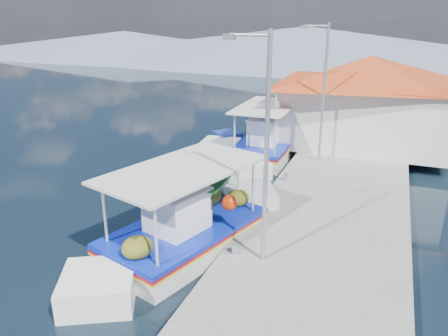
% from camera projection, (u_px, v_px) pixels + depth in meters
% --- Properties ---
extents(ground, '(160.00, 160.00, 0.00)m').
position_uv_depth(ground, '(79.00, 279.00, 11.87)').
color(ground, black).
rests_on(ground, ground).
extents(quay, '(5.00, 44.00, 0.50)m').
position_uv_depth(quay, '(331.00, 215.00, 15.05)').
color(quay, gray).
rests_on(quay, ground).
extents(bollards, '(0.20, 17.20, 0.30)m').
position_uv_depth(bollards, '(267.00, 204.00, 14.98)').
color(bollards, '#A5A8AD').
rests_on(bollards, quay).
extents(main_caique, '(4.32, 8.57, 2.95)m').
position_uv_depth(main_caique, '(186.00, 232.00, 13.23)').
color(main_caique, white).
rests_on(main_caique, ground).
extents(caique_green_canopy, '(1.98, 6.08, 2.27)m').
position_uv_depth(caique_green_canopy, '(207.00, 217.00, 14.70)').
color(caique_green_canopy, white).
rests_on(caique_green_canopy, ground).
extents(caique_blue_hull, '(2.18, 6.07, 1.08)m').
position_uv_depth(caique_blue_hull, '(217.00, 153.00, 21.64)').
color(caique_blue_hull, navy).
rests_on(caique_blue_hull, ground).
extents(caique_far, '(2.50, 8.40, 2.94)m').
position_uv_depth(caique_far, '(266.00, 147.00, 21.75)').
color(caique_far, white).
rests_on(caique_far, ground).
extents(harbor_building, '(10.49, 10.49, 4.40)m').
position_uv_depth(harbor_building, '(367.00, 99.00, 22.03)').
color(harbor_building, silver).
rests_on(harbor_building, quay).
extents(lamp_post_near, '(1.21, 0.14, 6.00)m').
position_uv_depth(lamp_post_near, '(263.00, 140.00, 10.81)').
color(lamp_post_near, '#A5A8AD').
rests_on(lamp_post_near, quay).
extents(lamp_post_far, '(1.21, 0.14, 6.00)m').
position_uv_depth(lamp_post_far, '(322.00, 87.00, 18.72)').
color(lamp_post_far, '#A5A8AD').
rests_on(lamp_post_far, quay).
extents(mountain_ridge, '(171.40, 96.00, 5.50)m').
position_uv_depth(mountain_ridge, '(391.00, 52.00, 58.21)').
color(mountain_ridge, slate).
rests_on(mountain_ridge, ground).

